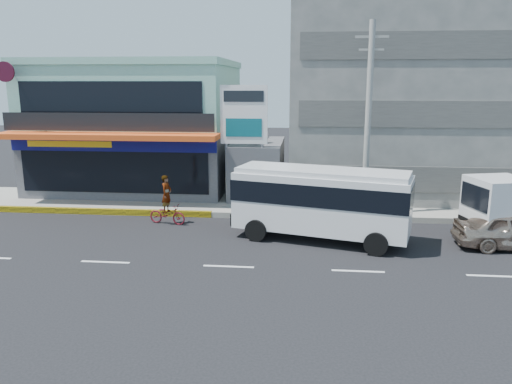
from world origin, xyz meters
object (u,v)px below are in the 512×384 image
(concrete_building, at_px, (419,83))
(billboard, at_px, (244,122))
(shop_building, at_px, (140,129))
(motorcycle_rider, at_px, (167,208))
(satellite_dish, at_px, (256,142))
(minibus, at_px, (321,198))
(utility_pole_near, at_px, (368,121))

(concrete_building, height_order, billboard, concrete_building)
(shop_building, distance_m, billboard, 8.92)
(concrete_building, bearing_deg, billboard, -151.08)
(motorcycle_rider, bearing_deg, satellite_dish, 53.31)
(satellite_dish, bearing_deg, motorcycle_rider, -126.69)
(satellite_dish, xyz_separation_m, minibus, (3.66, -7.23, -1.62))
(satellite_dish, distance_m, minibus, 8.26)
(billboard, xyz_separation_m, minibus, (4.16, -5.43, -2.97))
(concrete_building, height_order, satellite_dish, concrete_building)
(billboard, bearing_deg, shop_building, 147.68)
(concrete_building, height_order, motorcycle_rider, concrete_building)
(shop_building, xyz_separation_m, satellite_dish, (8.00, -2.95, -0.42))
(shop_building, bearing_deg, utility_pole_near, -25.06)
(satellite_dish, relative_size, utility_pole_near, 0.15)
(satellite_dish, height_order, minibus, satellite_dish)
(concrete_building, distance_m, billboard, 12.17)
(utility_pole_near, height_order, minibus, utility_pole_near)
(billboard, height_order, minibus, billboard)
(satellite_dish, height_order, billboard, billboard)
(utility_pole_near, bearing_deg, billboard, 164.52)
(concrete_building, distance_m, minibus, 13.85)
(satellite_dish, xyz_separation_m, billboard, (-0.50, -1.80, 1.35))
(concrete_building, relative_size, minibus, 1.95)
(billboard, distance_m, motorcycle_rider, 6.46)
(satellite_dish, distance_m, billboard, 2.31)
(concrete_building, relative_size, motorcycle_rider, 6.38)
(minibus, bearing_deg, satellite_dish, 116.81)
(utility_pole_near, xyz_separation_m, minibus, (-2.34, -3.63, -3.19))
(concrete_building, xyz_separation_m, utility_pole_near, (-4.00, -7.60, -1.85))
(billboard, distance_m, minibus, 7.46)
(utility_pole_near, bearing_deg, motorcycle_rider, -169.97)
(minibus, bearing_deg, motorcycle_rider, 166.31)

